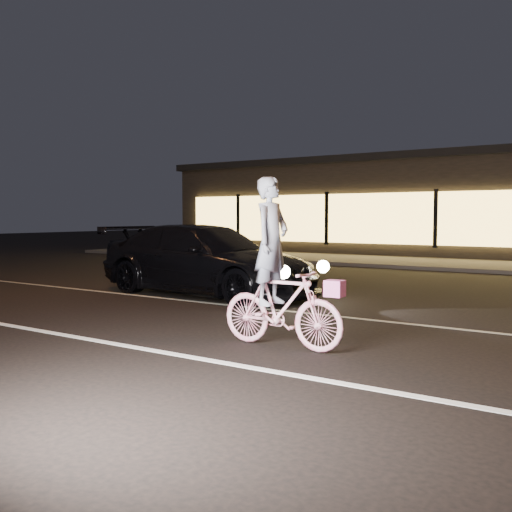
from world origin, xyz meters
The scene contains 7 objects.
ground centered at (0.00, 0.00, 0.00)m, with size 90.00×90.00×0.00m, color black.
lane_stripe_near centered at (0.00, -1.50, 0.00)m, with size 60.00×0.12×0.01m, color silver.
lane_stripe_far centered at (0.00, 2.00, 0.00)m, with size 60.00×0.10×0.01m, color gray.
sidewalk centered at (0.00, 13.00, 0.06)m, with size 30.00×4.00×0.12m, color #383533.
storefront centered at (0.00, 18.97, 2.15)m, with size 25.40×8.42×4.20m.
cyclist centered at (2.33, -0.47, 0.78)m, with size 1.74×0.60×2.19m.
sedan centered at (-1.52, 2.94, 0.75)m, with size 5.32×2.48×1.50m.
Camera 1 is at (6.05, -6.69, 1.69)m, focal length 40.00 mm.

